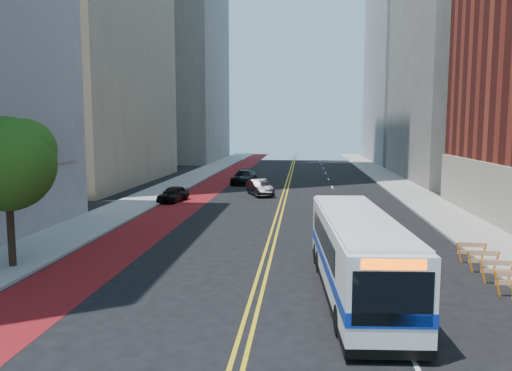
{
  "coord_description": "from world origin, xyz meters",
  "views": [
    {
      "loc": [
        1.71,
        -14.79,
        6.41
      ],
      "look_at": [
        -0.45,
        8.0,
        3.68
      ],
      "focal_mm": 35.0,
      "sensor_mm": 36.0,
      "label": 1
    }
  ],
  "objects_px": {
    "transit_bus": "(357,253)",
    "car_b": "(260,187)",
    "street_tree": "(9,160)",
    "car_c": "(244,177)",
    "car_a": "(173,194)"
  },
  "relations": [
    {
      "from": "transit_bus",
      "to": "car_c",
      "type": "xyz_separation_m",
      "value": [
        -8.62,
        36.31,
        -0.86
      ]
    },
    {
      "from": "transit_bus",
      "to": "car_b",
      "type": "distance_m",
      "value": 27.82
    },
    {
      "from": "car_c",
      "to": "transit_bus",
      "type": "bearing_deg",
      "value": -69.54
    },
    {
      "from": "car_a",
      "to": "car_b",
      "type": "relative_size",
      "value": 0.87
    },
    {
      "from": "street_tree",
      "to": "car_b",
      "type": "height_order",
      "value": "street_tree"
    },
    {
      "from": "car_b",
      "to": "car_c",
      "type": "distance_m",
      "value": 9.52
    },
    {
      "from": "car_c",
      "to": "street_tree",
      "type": "bearing_deg",
      "value": -93.48
    },
    {
      "from": "street_tree",
      "to": "car_c",
      "type": "bearing_deg",
      "value": 79.42
    },
    {
      "from": "transit_bus",
      "to": "car_b",
      "type": "xyz_separation_m",
      "value": [
        -6.06,
        27.14,
        -0.87
      ]
    },
    {
      "from": "car_b",
      "to": "car_c",
      "type": "xyz_separation_m",
      "value": [
        -2.56,
        9.17,
        0.02
      ]
    },
    {
      "from": "street_tree",
      "to": "car_c",
      "type": "distance_m",
      "value": 35.03
    },
    {
      "from": "car_a",
      "to": "transit_bus",
      "type": "bearing_deg",
      "value": -48.94
    },
    {
      "from": "street_tree",
      "to": "car_b",
      "type": "bearing_deg",
      "value": 70.31
    },
    {
      "from": "street_tree",
      "to": "car_a",
      "type": "xyz_separation_m",
      "value": [
        1.94,
        20.43,
        -4.24
      ]
    },
    {
      "from": "car_a",
      "to": "car_b",
      "type": "height_order",
      "value": "car_b"
    }
  ]
}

